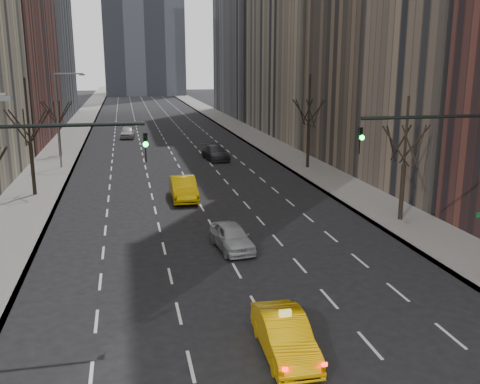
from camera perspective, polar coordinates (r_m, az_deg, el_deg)
sidewalk_left at (r=79.02m, az=-17.41°, el=5.83°), size 4.50×320.00×0.15m
sidewalk_right at (r=80.56m, az=0.31°, el=6.59°), size 4.50×320.00×0.15m
tree_lw_c at (r=43.05m, az=-21.46°, el=4.80°), size 3.36×3.50×8.74m
tree_lw_d at (r=60.80m, az=-18.83°, el=6.88°), size 3.36×3.50×7.36m
tree_rw_b at (r=35.10m, az=17.08°, el=2.82°), size 3.36×3.50×7.82m
tree_rw_c at (r=51.33m, az=7.33°, el=6.91°), size 3.36×3.50×8.74m
traffic_mast_left at (r=20.95m, az=-23.12°, el=0.26°), size 6.69×0.39×8.00m
traffic_mast_right at (r=24.93m, az=22.61°, el=2.30°), size 6.69×0.39×8.00m
streetlight_far at (r=53.56m, az=-18.57°, el=8.30°), size 2.83×0.22×9.00m
taxi_sedan at (r=19.26m, az=4.79°, el=-14.98°), size 1.64×4.43×1.45m
silver_sedan_ahead at (r=29.19m, az=-0.88°, el=-4.80°), size 2.12×4.33×1.42m
far_taxi at (r=39.88m, az=-6.06°, el=0.37°), size 1.84×5.15×1.69m
far_suv_grey at (r=56.39m, az=-2.63°, el=4.21°), size 2.64×5.24×1.46m
far_car_white at (r=74.34m, az=-11.92°, el=6.26°), size 2.10×4.71×1.57m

